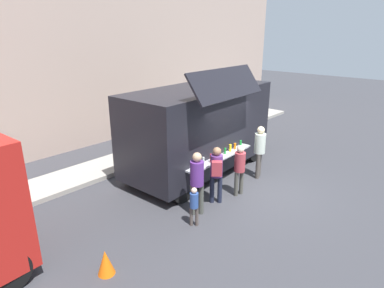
# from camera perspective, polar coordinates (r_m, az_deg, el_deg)

# --- Properties ---
(ground_plane) EXTENTS (60.00, 60.00, 0.00)m
(ground_plane) POSITION_cam_1_polar(r_m,az_deg,el_deg) (10.71, 10.97, -7.68)
(ground_plane) COLOR #38383D
(curb_strip) EXTENTS (28.00, 1.60, 0.15)m
(curb_strip) POSITION_cam_1_polar(r_m,az_deg,el_deg) (11.59, -22.31, -6.31)
(curb_strip) COLOR #9E998E
(curb_strip) RESTS_ON ground
(building_behind) EXTENTS (32.00, 2.40, 8.27)m
(building_behind) POSITION_cam_1_polar(r_m,az_deg,el_deg) (14.60, -27.77, 14.53)
(building_behind) COLOR #BBA090
(building_behind) RESTS_ON ground
(food_truck_main) EXTENTS (5.72, 3.18, 3.74)m
(food_truck_main) POSITION_cam_1_polar(r_m,az_deg,el_deg) (11.31, 1.32, 2.95)
(food_truck_main) COLOR black
(food_truck_main) RESTS_ON ground
(traffic_cone_orange) EXTENTS (0.36, 0.36, 0.55)m
(traffic_cone_orange) POSITION_cam_1_polar(r_m,az_deg,el_deg) (7.34, -14.82, -19.32)
(traffic_cone_orange) COLOR orange
(traffic_cone_orange) RESTS_ON ground
(trash_bin) EXTENTS (0.60, 0.60, 1.02)m
(trash_bin) POSITION_cam_1_polar(r_m,az_deg,el_deg) (16.34, 5.38, 3.91)
(trash_bin) COLOR #2E6638
(trash_bin) RESTS_ON ground
(customer_front_ordering) EXTENTS (0.33, 0.33, 1.60)m
(customer_front_ordering) POSITION_cam_1_polar(r_m,az_deg,el_deg) (9.88, 8.31, -3.79)
(customer_front_ordering) COLOR #4D4A42
(customer_front_ordering) RESTS_ON ground
(customer_mid_with_backpack) EXTENTS (0.54, 0.51, 1.71)m
(customer_mid_with_backpack) POSITION_cam_1_polar(r_m,az_deg,el_deg) (9.30, 4.29, -4.52)
(customer_mid_with_backpack) COLOR #1E2336
(customer_mid_with_backpack) RESTS_ON ground
(customer_rear_waiting) EXTENTS (0.37, 0.37, 1.80)m
(customer_rear_waiting) POSITION_cam_1_polar(r_m,az_deg,el_deg) (8.70, 0.87, -5.98)
(customer_rear_waiting) COLOR #484942
(customer_rear_waiting) RESTS_ON ground
(customer_extra_browsing) EXTENTS (0.37, 0.37, 1.80)m
(customer_extra_browsing) POSITION_cam_1_polar(r_m,az_deg,el_deg) (11.18, 11.73, -0.58)
(customer_extra_browsing) COLOR #504943
(customer_extra_browsing) RESTS_ON ground
(child_near_queue) EXTENTS (0.22, 0.22, 1.08)m
(child_near_queue) POSITION_cam_1_polar(r_m,az_deg,el_deg) (8.40, 0.37, -10.28)
(child_near_queue) COLOR #504540
(child_near_queue) RESTS_ON ground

